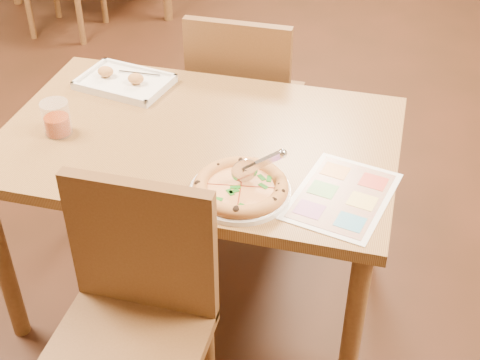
% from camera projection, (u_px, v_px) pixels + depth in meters
% --- Properties ---
extents(dining_table, '(1.30, 0.85, 0.72)m').
position_uv_depth(dining_table, '(199.00, 157.00, 2.24)').
color(dining_table, olive).
rests_on(dining_table, ground).
extents(chair_near, '(0.42, 0.42, 0.47)m').
position_uv_depth(chair_near, '(133.00, 300.00, 1.82)').
color(chair_near, brown).
rests_on(chair_near, ground).
extents(chair_far, '(0.42, 0.42, 0.47)m').
position_uv_depth(chair_far, '(243.00, 90.00, 2.75)').
color(chair_far, brown).
rests_on(chair_far, ground).
extents(plate, '(0.35, 0.35, 0.02)m').
position_uv_depth(plate, '(240.00, 192.00, 1.94)').
color(plate, white).
rests_on(plate, dining_table).
extents(pizza, '(0.28, 0.28, 0.04)m').
position_uv_depth(pizza, '(241.00, 187.00, 1.92)').
color(pizza, '#DF8E4C').
rests_on(pizza, plate).
extents(pizza_cutter, '(0.14, 0.08, 0.09)m').
position_uv_depth(pizza_cutter, '(257.00, 165.00, 1.91)').
color(pizza_cutter, silver).
rests_on(pizza_cutter, pizza).
extents(appetizer_tray, '(0.36, 0.28, 0.06)m').
position_uv_depth(appetizer_tray, '(124.00, 82.00, 2.46)').
color(appetizer_tray, white).
rests_on(appetizer_tray, dining_table).
extents(glass_tumbler, '(0.09, 0.09, 0.11)m').
position_uv_depth(glass_tumbler, '(57.00, 120.00, 2.18)').
color(glass_tumbler, '#8D2C0A').
rests_on(glass_tumbler, dining_table).
extents(menu, '(0.33, 0.41, 0.00)m').
position_uv_depth(menu, '(342.00, 196.00, 1.93)').
color(menu, silver).
rests_on(menu, dining_table).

